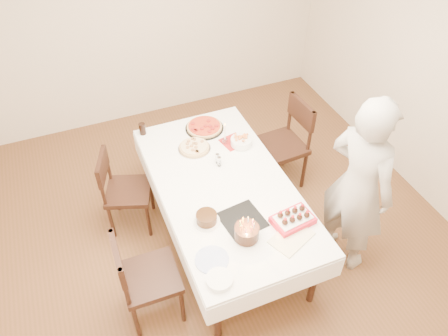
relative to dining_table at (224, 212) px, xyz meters
name	(u,v)px	position (x,y,z in m)	size (l,w,h in m)	color
floor	(228,245)	(-0.01, -0.11, -0.38)	(5.00, 5.00, 0.00)	brown
wall_back	(146,15)	(-0.01, 2.39, 0.98)	(4.50, 0.04, 2.70)	beige
dining_table	(224,212)	(0.00, 0.00, 0.00)	(1.14, 2.14, 0.75)	white
chair_right_savory	(280,146)	(0.87, 0.53, 0.14)	(0.52, 0.52, 1.02)	black
chair_left_savory	(129,191)	(-0.79, 0.54, 0.08)	(0.46, 0.46, 0.91)	black
chair_left_dessert	(150,277)	(-0.85, -0.50, 0.11)	(0.49, 0.49, 0.97)	black
person	(358,187)	(0.98, -0.59, 0.52)	(0.66, 0.43, 1.80)	beige
pizza_white	(194,147)	(-0.08, 0.56, 0.40)	(0.32, 0.32, 0.04)	beige
pizza_pepperoni	(204,127)	(0.12, 0.83, 0.40)	(0.39, 0.39, 0.04)	red
red_placemat	(233,142)	(0.31, 0.52, 0.38)	(0.22, 0.22, 0.01)	#B21E1E
pasta_bowl	(241,142)	(0.37, 0.45, 0.42)	(0.21, 0.21, 0.07)	white
taper_candle	(225,133)	(0.23, 0.54, 0.50)	(0.05, 0.05, 0.25)	white
shaker_pair	(219,161)	(0.05, 0.25, 0.43)	(0.09, 0.09, 0.10)	white
cola_glass	(142,129)	(-0.49, 0.99, 0.44)	(0.07, 0.07, 0.12)	black
layer_cake	(207,218)	(-0.30, -0.35, 0.42)	(0.22, 0.22, 0.09)	#351E0D
cake_board	(242,220)	(-0.02, -0.44, 0.38)	(0.33, 0.33, 0.01)	black
birthday_cake	(247,230)	(-0.06, -0.62, 0.48)	(0.20, 0.20, 0.18)	#361C0E
strawberry_box	(293,219)	(0.35, -0.62, 0.42)	(0.33, 0.22, 0.08)	red
box_lid	(291,238)	(0.27, -0.76, 0.38)	(0.34, 0.23, 0.03)	beige
plate_stack	(219,280)	(-0.41, -0.91, 0.40)	(0.20, 0.20, 0.04)	white
china_plate	(212,260)	(-0.39, -0.71, 0.38)	(0.26, 0.26, 0.01)	white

